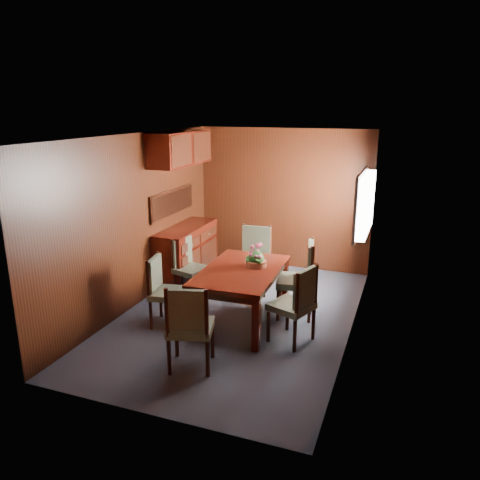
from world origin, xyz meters
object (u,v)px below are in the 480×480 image
at_px(dining_table, 241,277).
at_px(chair_left_near, 163,287).
at_px(chair_right_near, 297,301).
at_px(flower_centerpiece, 256,256).
at_px(sideboard, 187,254).
at_px(chair_head, 189,323).

relative_size(dining_table, chair_left_near, 1.69).
distance_m(chair_right_near, flower_centerpiece, 0.91).
bearing_deg(chair_left_near, sideboard, -174.70).
xyz_separation_m(sideboard, flower_centerpiece, (1.49, -0.92, 0.41)).
relative_size(dining_table, flower_centerpiece, 5.29).
bearing_deg(sideboard, dining_table, -39.20).
xyz_separation_m(chair_right_near, chair_head, (-0.92, -0.99, 0.01)).
bearing_deg(dining_table, chair_right_near, -23.74).
bearing_deg(chair_left_near, chair_head, 32.23).
distance_m(dining_table, chair_right_near, 0.89).
height_order(sideboard, chair_head, chair_head).
bearing_deg(chair_left_near, chair_right_near, 83.05).
bearing_deg(sideboard, chair_left_near, -74.39).
bearing_deg(flower_centerpiece, chair_left_near, -149.98).
height_order(chair_right_near, chair_head, chair_head).
relative_size(chair_left_near, chair_head, 0.93).
relative_size(dining_table, chair_head, 1.57).
height_order(chair_right_near, flower_centerpiece, flower_centerpiece).
bearing_deg(chair_head, dining_table, 69.72).
xyz_separation_m(chair_head, flower_centerpiece, (0.24, 1.50, 0.31)).
distance_m(dining_table, chair_left_near, 1.02).
bearing_deg(chair_left_near, dining_table, 105.34).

